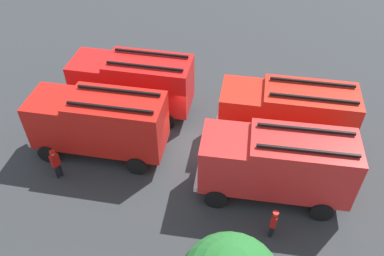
# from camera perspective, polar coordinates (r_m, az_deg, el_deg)

# --- Properties ---
(ground_plane) EXTENTS (49.41, 49.41, 0.00)m
(ground_plane) POSITION_cam_1_polar(r_m,az_deg,el_deg) (22.08, -0.00, -2.70)
(ground_plane) COLOR #2D3033
(fire_truck_0) EXTENTS (7.46, 3.54, 3.88)m
(fire_truck_0) POSITION_cam_1_polar(r_m,az_deg,el_deg) (21.49, 13.63, 2.11)
(fire_truck_0) COLOR red
(fire_truck_0) RESTS_ON ground
(fire_truck_1) EXTENTS (7.44, 3.43, 3.88)m
(fire_truck_1) POSITION_cam_1_polar(r_m,az_deg,el_deg) (23.43, -8.61, 6.64)
(fire_truck_1) COLOR red
(fire_truck_1) RESTS_ON ground
(fire_truck_2) EXTENTS (7.49, 3.66, 3.88)m
(fire_truck_2) POSITION_cam_1_polar(r_m,az_deg,el_deg) (18.67, 12.26, -5.02)
(fire_truck_2) COLOR red
(fire_truck_2) RESTS_ON ground
(fire_truck_3) EXTENTS (7.46, 3.51, 3.88)m
(fire_truck_3) POSITION_cam_1_polar(r_m,az_deg,el_deg) (20.91, -13.38, 0.87)
(fire_truck_3) COLOR red
(fire_truck_3) RESTS_ON ground
(firefighter_0) EXTENTS (0.30, 0.45, 1.66)m
(firefighter_0) POSITION_cam_1_polar(r_m,az_deg,el_deg) (18.05, 11.81, -13.32)
(firefighter_0) COLOR black
(firefighter_0) RESTS_ON ground
(firefighter_1) EXTENTS (0.37, 0.48, 1.84)m
(firefighter_1) POSITION_cam_1_polar(r_m,az_deg,el_deg) (20.95, -19.24, -4.77)
(firefighter_1) COLOR black
(firefighter_1) RESTS_ON ground
(firefighter_2) EXTENTS (0.40, 0.48, 1.76)m
(firefighter_2) POSITION_cam_1_polar(r_m,az_deg,el_deg) (23.95, 17.27, 2.42)
(firefighter_2) COLOR black
(firefighter_2) RESTS_ON ground
(firefighter_3) EXTENTS (0.46, 0.48, 1.63)m
(firefighter_3) POSITION_cam_1_polar(r_m,az_deg,el_deg) (24.80, 7.07, 5.49)
(firefighter_3) COLOR black
(firefighter_3) RESTS_ON ground
(traffic_cone_0) EXTENTS (0.46, 0.46, 0.66)m
(traffic_cone_0) POSITION_cam_1_polar(r_m,az_deg,el_deg) (24.17, 7.55, 2.59)
(traffic_cone_0) COLOR #F2600C
(traffic_cone_0) RESTS_ON ground
(traffic_cone_1) EXTENTS (0.43, 0.43, 0.61)m
(traffic_cone_1) POSITION_cam_1_polar(r_m,az_deg,el_deg) (24.60, 14.86, 2.10)
(traffic_cone_1) COLOR #F2600C
(traffic_cone_1) RESTS_ON ground
(traffic_cone_2) EXTENTS (0.51, 0.51, 0.72)m
(traffic_cone_2) POSITION_cam_1_polar(r_m,az_deg,el_deg) (26.20, -8.51, 6.09)
(traffic_cone_2) COLOR #F2600C
(traffic_cone_2) RESTS_ON ground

